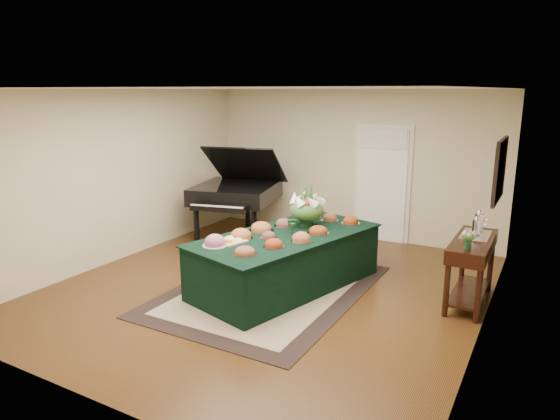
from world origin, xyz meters
The scene contains 14 objects.
ground centered at (0.00, 0.00, 0.00)m, with size 6.00×6.00×0.00m, color black.
area_rug centered at (0.05, -0.08, 0.01)m, with size 2.37×3.31×0.01m.
kitchen_doorway centered at (0.60, 2.97, 1.02)m, with size 1.05×0.07×2.10m.
buffet_table centered at (0.19, 0.15, 0.38)m, with size 1.94×2.96×0.76m.
food_platters centered at (0.12, 0.09, 0.81)m, with size 1.40×2.30×0.12m.
cutting_board centered at (-0.28, -0.50, 0.80)m, with size 0.41×0.41×0.10m.
green_goblets centered at (0.24, 0.23, 0.85)m, with size 0.19×0.27×0.18m.
floral_centerpiece centered at (0.24, 0.66, 1.07)m, with size 0.51×0.51×0.51m.
grand_piano centered at (-1.79, 1.84, 0.86)m, with size 1.73×1.93×1.72m.
wicker_basket centered at (-0.86, 1.57, 0.11)m, with size 0.34×0.34×0.21m, color #9C683E.
mahogany_sideboard centered at (2.49, 0.82, 0.66)m, with size 0.45×1.30×0.86m.
tea_service centered at (2.50, 1.08, 0.98)m, with size 0.34×0.58×0.30m.
pink_bouquet centered at (2.50, 0.36, 1.01)m, with size 0.18×0.18×0.23m.
wall_painting centered at (2.72, 0.82, 1.75)m, with size 0.05×0.95×0.75m.
Camera 1 is at (3.30, -5.60, 2.68)m, focal length 32.00 mm.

